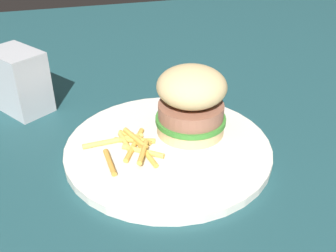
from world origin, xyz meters
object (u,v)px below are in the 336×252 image
at_px(plate, 168,148).
at_px(fries_pile, 132,146).
at_px(sandwich, 192,102).
at_px(napkin_dispenser, 19,81).

relative_size(plate, fries_pile, 2.77).
xyz_separation_m(plate, fries_pile, (0.05, -0.00, 0.01)).
distance_m(plate, fries_pile, 0.05).
xyz_separation_m(sandwich, fries_pile, (0.09, 0.02, -0.05)).
bearing_deg(plate, fries_pile, -5.26).
height_order(sandwich, napkin_dispenser, sandwich).
distance_m(plate, sandwich, 0.07).
distance_m(plate, napkin_dispenser, 0.27).
bearing_deg(fries_pile, sandwich, -170.10).
height_order(plate, napkin_dispenser, napkin_dispenser).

